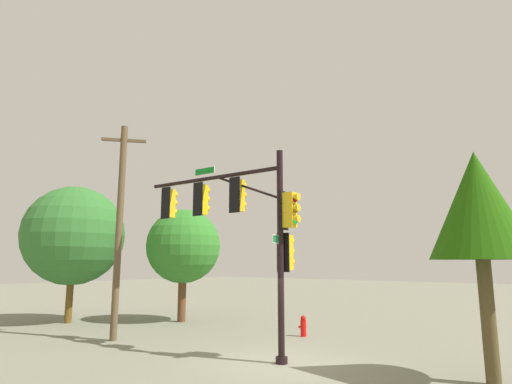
{
  "coord_description": "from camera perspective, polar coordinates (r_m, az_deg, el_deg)",
  "views": [
    {
      "loc": [
        -7.83,
        10.6,
        2.95
      ],
      "look_at": [
        1.37,
        -0.45,
        5.41
      ],
      "focal_mm": 29.38,
      "sensor_mm": 36.0,
      "label": 1
    }
  ],
  "objects": [
    {
      "name": "ground_plane",
      "position": [
        13.5,
        3.51,
        -22.31
      ],
      "size": [
        120.0,
        120.0,
        0.0
      ],
      "primitive_type": "plane",
      "color": "gray"
    },
    {
      "name": "signal_pole_assembly",
      "position": [
        14.24,
        -2.11,
        -3.45
      ],
      "size": [
        6.56,
        1.34,
        6.56
      ],
      "color": "black",
      "rests_on": "ground_plane"
    },
    {
      "name": "utility_pole",
      "position": [
        17.88,
        -18.12,
        -4.35
      ],
      "size": [
        1.21,
        1.49,
        8.65
      ],
      "color": "brown",
      "rests_on": "ground_plane"
    },
    {
      "name": "fire_hydrant",
      "position": [
        18.17,
        6.45,
        -17.68
      ],
      "size": [
        0.33,
        0.24,
        0.83
      ],
      "color": "red",
      "rests_on": "ground_plane"
    },
    {
      "name": "tree_near",
      "position": [
        22.58,
        -9.86,
        -7.29
      ],
      "size": [
        3.87,
        3.87,
        5.8
      ],
      "color": "brown",
      "rests_on": "ground_plane"
    },
    {
      "name": "tree_mid",
      "position": [
        12.45,
        28.0,
        -1.74
      ],
      "size": [
        2.58,
        2.58,
        5.92
      ],
      "color": "#4F4224",
      "rests_on": "ground_plane"
    },
    {
      "name": "tree_far",
      "position": [
        23.84,
        -23.55,
        -5.45
      ],
      "size": [
        5.1,
        5.1,
        6.94
      ],
      "color": "brown",
      "rests_on": "ground_plane"
    }
  ]
}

